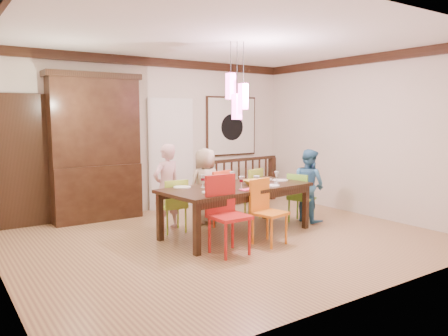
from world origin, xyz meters
TOP-DOWN VIEW (x-y plane):
  - floor at (0.00, 0.00)m, footprint 6.00×6.00m
  - ceiling at (0.00, 0.00)m, footprint 6.00×6.00m
  - wall_back at (0.00, 2.50)m, footprint 6.00×0.00m
  - wall_right at (3.00, 0.00)m, footprint 0.00×5.00m
  - crown_molding at (0.00, 0.00)m, footprint 6.00×5.00m
  - panel_door at (-2.40, 2.45)m, footprint 1.04×0.07m
  - white_doorway at (0.35, 2.46)m, footprint 0.97×0.05m
  - painting at (1.80, 2.46)m, footprint 1.25×0.06m
  - pendant_cluster at (0.27, 0.14)m, footprint 0.27×0.21m
  - dining_table at (0.27, 0.14)m, footprint 2.44×1.30m
  - chair_far_left at (-0.47, 0.82)m, footprint 0.41×0.41m
  - chair_far_mid at (0.32, 0.87)m, footprint 0.50×0.50m
  - chair_far_right at (1.04, 0.89)m, footprint 0.51×0.51m
  - chair_near_left at (-0.38, -0.60)m, footprint 0.47×0.47m
  - chair_near_mid at (0.35, -0.55)m, footprint 0.49×0.49m
  - chair_end_right at (1.66, 0.16)m, footprint 0.48×0.48m
  - china_hutch at (-1.20, 2.30)m, footprint 1.61×0.46m
  - balustrade at (1.72, 1.95)m, footprint 1.94×0.33m
  - person_far_left at (-0.49, 0.99)m, footprint 0.56×0.43m
  - person_far_mid at (0.26, 1.03)m, footprint 0.63×0.42m
  - person_end_right at (1.80, 0.14)m, footprint 0.49×0.62m
  - serving_bowl at (0.55, 0.07)m, footprint 0.33×0.33m
  - small_bowl at (0.11, 0.23)m, footprint 0.26×0.26m
  - cup_left at (-0.27, -0.02)m, footprint 0.13×0.13m
  - cup_right at (0.83, 0.36)m, footprint 0.12×0.12m
  - plate_far_left at (-0.49, 0.47)m, footprint 0.26×0.26m
  - plate_far_mid at (0.24, 0.42)m, footprint 0.26×0.26m
  - plate_far_right at (1.04, 0.43)m, footprint 0.26×0.26m
  - plate_near_left at (-0.37, -0.14)m, footprint 0.26×0.26m
  - plate_near_mid at (0.71, -0.15)m, footprint 0.26×0.26m
  - plate_end_right at (1.20, 0.20)m, footprint 0.26×0.26m
  - wine_glass_a at (-0.24, 0.30)m, footprint 0.08×0.08m
  - wine_glass_b at (0.36, 0.40)m, footprint 0.08×0.08m
  - wine_glass_c at (0.16, -0.13)m, footprint 0.08×0.08m
  - wine_glass_d at (0.97, 0.02)m, footprint 0.08×0.08m
  - napkin at (0.16, -0.25)m, footprint 0.18×0.14m

SIDE VIEW (x-z plane):
  - floor at x=0.00m, z-range 0.00..0.00m
  - chair_far_left at x=-0.47m, z-range 0.06..0.90m
  - chair_end_right at x=1.66m, z-range 0.06..0.90m
  - balustrade at x=1.72m, z-range 0.02..0.98m
  - chair_far_right at x=1.04m, z-range 0.07..0.96m
  - chair_near_mid at x=0.35m, z-range 0.07..0.99m
  - chair_far_mid at x=0.32m, z-range 0.07..0.99m
  - chair_near_left at x=-0.38m, z-range 0.07..1.11m
  - person_end_right at x=1.80m, z-range 0.00..1.25m
  - person_far_mid at x=0.26m, z-range 0.00..1.27m
  - dining_table at x=0.27m, z-range 0.30..1.05m
  - person_far_left at x=-0.49m, z-range 0.00..1.38m
  - plate_far_left at x=-0.49m, z-range 0.75..0.76m
  - plate_far_mid at x=0.24m, z-range 0.75..0.76m
  - plate_far_right at x=1.04m, z-range 0.75..0.76m
  - plate_near_left at x=-0.37m, z-range 0.75..0.76m
  - plate_near_mid at x=0.71m, z-range 0.75..0.76m
  - plate_end_right at x=1.20m, z-range 0.75..0.76m
  - napkin at x=0.16m, z-range 0.75..0.76m
  - small_bowl at x=0.11m, z-range 0.75..0.81m
  - serving_bowl at x=0.55m, z-range 0.75..0.83m
  - cup_left at x=-0.27m, z-range 0.75..0.84m
  - cup_right at x=0.83m, z-range 0.75..0.84m
  - wine_glass_a at x=-0.24m, z-range 0.75..0.94m
  - wine_glass_b at x=0.36m, z-range 0.75..0.94m
  - wine_glass_c at x=0.16m, z-range 0.75..0.94m
  - wine_glass_d at x=0.97m, z-range 0.75..0.94m
  - panel_door at x=-2.40m, z-range -0.07..2.17m
  - white_doorway at x=0.35m, z-range -0.06..2.16m
  - china_hutch at x=-1.20m, z-range 0.00..2.55m
  - wall_back at x=0.00m, z-range -1.55..4.45m
  - wall_right at x=3.00m, z-range -1.05..3.95m
  - painting at x=1.80m, z-range 0.97..2.22m
  - pendant_cluster at x=0.27m, z-range 1.54..2.68m
  - crown_molding at x=0.00m, z-range 2.74..2.90m
  - ceiling at x=0.00m, z-range 2.90..2.90m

